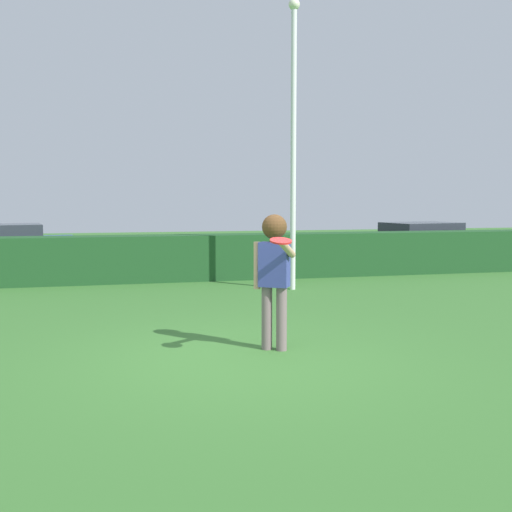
# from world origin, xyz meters

# --- Properties ---
(ground_plane) EXTENTS (60.00, 60.00, 0.00)m
(ground_plane) POSITION_xyz_m (0.00, 0.00, 0.00)
(ground_plane) COLOR #396F2E
(person) EXTENTS (0.50, 0.84, 1.78)m
(person) POSITION_xyz_m (0.51, 0.36, 1.13)
(person) COLOR slate
(person) RESTS_ON ground
(frisbee) EXTENTS (0.26, 0.26, 0.08)m
(frisbee) POSITION_xyz_m (0.39, -0.35, 1.49)
(frisbee) COLOR red
(lamppost) EXTENTS (0.24, 0.24, 6.20)m
(lamppost) POSITION_xyz_m (2.35, 5.45, 3.42)
(lamppost) COLOR silver
(lamppost) RESTS_ON ground
(hedge_row) EXTENTS (24.03, 0.90, 1.11)m
(hedge_row) POSITION_xyz_m (0.00, 7.57, 0.56)
(hedge_row) COLOR #1E4B23
(hedge_row) RESTS_ON ground
(parked_car_blue) EXTENTS (4.43, 2.40, 1.25)m
(parked_car_blue) POSITION_xyz_m (-4.62, 11.81, 0.69)
(parked_car_blue) COLOR #263FA5
(parked_car_blue) RESTS_ON ground
(parked_car_black) EXTENTS (4.45, 2.48, 1.25)m
(parked_car_black) POSITION_xyz_m (8.05, 10.14, 0.69)
(parked_car_black) COLOR black
(parked_car_black) RESTS_ON ground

